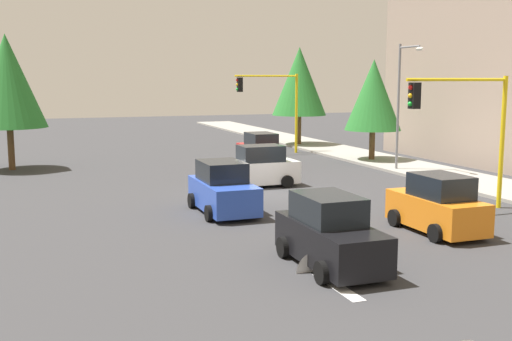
# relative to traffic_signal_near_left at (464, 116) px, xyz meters

# --- Properties ---
(ground_plane) EXTENTS (120.00, 120.00, 0.00)m
(ground_plane) POSITION_rel_traffic_signal_near_left_xyz_m (-6.00, -5.62, -3.72)
(ground_plane) COLOR #353538
(sidewalk_kerb) EXTENTS (80.00, 4.00, 0.15)m
(sidewalk_kerb) POSITION_rel_traffic_signal_near_left_xyz_m (-11.00, 4.88, -3.64)
(sidewalk_kerb) COLOR gray
(sidewalk_kerb) RESTS_ON ground
(lane_arrow_near) EXTENTS (2.40, 1.10, 1.10)m
(lane_arrow_near) POSITION_rel_traffic_signal_near_left_xyz_m (5.51, -8.62, -3.71)
(lane_arrow_near) COLOR silver
(lane_arrow_near) RESTS_ON ground
(traffic_signal_near_left) EXTENTS (0.36, 4.59, 5.22)m
(traffic_signal_near_left) POSITION_rel_traffic_signal_near_left_xyz_m (0.00, 0.00, 0.00)
(traffic_signal_near_left) COLOR yellow
(traffic_signal_near_left) RESTS_ON ground
(traffic_signal_far_left) EXTENTS (0.36, 4.59, 5.47)m
(traffic_signal_far_left) POSITION_rel_traffic_signal_near_left_xyz_m (-20.00, 0.04, 0.16)
(traffic_signal_far_left) COLOR yellow
(traffic_signal_far_left) RESTS_ON ground
(street_lamp_curbside) EXTENTS (2.15, 0.28, 7.00)m
(street_lamp_curbside) POSITION_rel_traffic_signal_near_left_xyz_m (-9.61, 3.58, 0.63)
(street_lamp_curbside) COLOR slate
(street_lamp_curbside) RESTS_ON ground
(tree_roadside_far) EXTENTS (4.12, 4.12, 7.52)m
(tree_roadside_far) POSITION_rel_traffic_signal_near_left_xyz_m (-24.00, 3.88, 1.21)
(tree_roadside_far) COLOR brown
(tree_roadside_far) RESTS_ON ground
(tree_roadside_mid) EXTENTS (3.48, 3.48, 6.32)m
(tree_roadside_mid) POSITION_rel_traffic_signal_near_left_xyz_m (-14.00, 4.38, 0.41)
(tree_roadside_mid) COLOR brown
(tree_roadside_mid) RESTS_ON ground
(tree_opposite_side) EXTENTS (4.16, 4.16, 7.60)m
(tree_opposite_side) POSITION_rel_traffic_signal_near_left_xyz_m (-18.00, -16.62, 1.27)
(tree_opposite_side) COLOR brown
(tree_opposite_side) RESTS_ON ground
(car_blue) EXTENTS (4.06, 2.07, 1.98)m
(car_blue) POSITION_rel_traffic_signal_near_left_xyz_m (-2.96, -8.73, -2.82)
(car_blue) COLOR blue
(car_blue) RESTS_ON ground
(car_orange) EXTENTS (3.74, 1.93, 1.98)m
(car_orange) POSITION_rel_traffic_signal_near_left_xyz_m (2.49, -2.92, -2.82)
(car_orange) COLOR orange
(car_orange) RESTS_ON ground
(car_black) EXTENTS (4.05, 1.95, 1.98)m
(car_black) POSITION_rel_traffic_signal_near_left_xyz_m (4.68, -8.04, -2.82)
(car_black) COLOR black
(car_black) RESTS_ON ground
(car_white) EXTENTS (1.98, 3.90, 1.98)m
(car_white) POSITION_rel_traffic_signal_near_left_xyz_m (-8.00, -5.44, -2.82)
(car_white) COLOR white
(car_white) RESTS_ON ground
(car_red) EXTENTS (3.92, 1.97, 1.98)m
(car_red) POSITION_rel_traffic_signal_near_left_xyz_m (-14.65, -2.82, -2.82)
(car_red) COLOR red
(car_red) RESTS_ON ground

